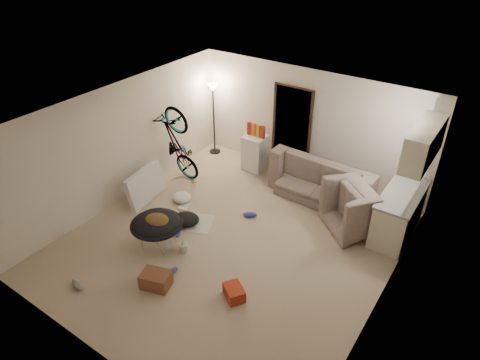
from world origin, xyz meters
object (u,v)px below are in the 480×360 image
Objects in this scene: floor_lamp at (213,104)px; bicycle at (178,159)px; saucer_chair at (157,228)px; kitchen_counter at (399,214)px; drink_case_b at (234,293)px; mini_fridge at (255,152)px; drink_case_a at (156,280)px; sofa at (325,181)px; tv_box at (146,185)px; juicer at (183,247)px; armchair at (365,211)px.

bicycle is at bearing -86.13° from floor_lamp.
kitchen_counter is at bearing 39.28° from saucer_chair.
drink_case_b is at bearing -117.35° from kitchen_counter.
mini_fridge is 4.23m from drink_case_a.
sofa is 4.21m from drink_case_a.
mini_fridge is 1.80× the size of drink_case_a.
mini_fridge is 0.89× the size of saucer_chair.
floor_lamp reaches higher than sofa.
floor_lamp reaches higher than tv_box.
drink_case_a is 1.95× the size of juicer.
sofa is 3.55m from drink_case_b.
kitchen_counter is 3.50m from drink_case_b.
bicycle is (-3.03, -1.28, 0.16)m from sofa.
floor_lamp is at bearing 29.90° from armchair.
drink_case_b is at bearing -122.35° from bicycle.
drink_case_b is (1.20, 0.51, -0.03)m from drink_case_a.
saucer_chair is (1.36, -3.49, -0.91)m from floor_lamp.
bicycle is 2.60m from juicer.
drink_case_b is at bearing -62.59° from mini_fridge.
mini_fridge is at bearing 91.22° from saucer_chair.
tv_box is at bearing 39.08° from sofa.
bicycle is 2.24× the size of mini_fridge.
floor_lamp is 3.28m from sofa.
sofa is at bearing -63.56° from bicycle.
armchair is (-0.58, -0.17, -0.09)m from kitchen_counter.
drink_case_b is (1.94, -3.64, -0.32)m from mini_fridge.
kitchen_counter reaches higher than armchair.
armchair is 2.33× the size of drink_case_a.
drink_case_a is (2.03, -4.26, -1.17)m from floor_lamp.
kitchen_counter is at bearing 13.72° from tv_box.
armchair is 3.05m from mini_fridge.
saucer_chair reaches higher than sofa.
bicycle reaches higher than drink_case_b.
sofa is 3.29m from bicycle.
floor_lamp is 3.86× the size of drink_case_a.
juicer is (-2.99, -2.71, -0.34)m from kitchen_counter.
drink_case_b is at bearing -29.14° from tv_box.
mini_fridge is at bearing -4.45° from floor_lamp.
sofa reaches higher than drink_case_a.
kitchen_counter reaches higher than tv_box.
kitchen_counter is 1.76m from sofa.
armchair is 3.11m from drink_case_b.
bicycle is (0.10, -1.48, -0.81)m from floor_lamp.
tv_box is (0.10, -2.53, -0.96)m from floor_lamp.
mini_fridge is (1.19, 1.38, -0.07)m from bicycle.
armchair is (1.12, -0.62, 0.02)m from sofa.
sofa is at bearing -3.78° from mini_fridge.
mini_fridge is at bearing 151.98° from drink_case_b.
armchair reaches higher than sofa.
mini_fridge reaches higher than armchair.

